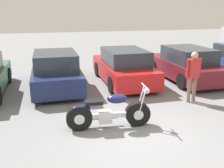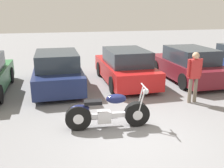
{
  "view_description": "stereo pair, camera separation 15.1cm",
  "coord_description": "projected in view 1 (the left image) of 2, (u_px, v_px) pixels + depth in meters",
  "views": [
    {
      "loc": [
        -1.93,
        -5.14,
        2.92
      ],
      "look_at": [
        -0.15,
        1.6,
        0.85
      ],
      "focal_mm": 40.0,
      "sensor_mm": 36.0,
      "label": 1
    },
    {
      "loc": [
        -1.78,
        -5.18,
        2.92
      ],
      "look_at": [
        -0.15,
        1.6,
        0.85
      ],
      "focal_mm": 40.0,
      "sensor_mm": 36.0,
      "label": 2
    }
  ],
  "objects": [
    {
      "name": "ground_plane",
      "position": [
        135.0,
        135.0,
        6.07
      ],
      "size": [
        60.0,
        60.0,
        0.0
      ],
      "primitive_type": "plane",
      "color": "slate"
    },
    {
      "name": "motorcycle",
      "position": [
        108.0,
        113.0,
        6.35
      ],
      "size": [
        2.17,
        0.63,
        1.07
      ],
      "color": "black",
      "rests_on": "ground_plane"
    },
    {
      "name": "parked_car_navy",
      "position": [
        56.0,
        71.0,
        9.61
      ],
      "size": [
        1.81,
        4.18,
        1.42
      ],
      "color": "#19234C",
      "rests_on": "ground_plane"
    },
    {
      "name": "parked_car_red",
      "position": [
        123.0,
        67.0,
        10.28
      ],
      "size": [
        1.81,
        4.18,
        1.42
      ],
      "color": "red",
      "rests_on": "ground_plane"
    },
    {
      "name": "parked_car_maroon",
      "position": [
        185.0,
        65.0,
        10.75
      ],
      "size": [
        1.81,
        4.18,
        1.42
      ],
      "color": "maroon",
      "rests_on": "ground_plane"
    },
    {
      "name": "person_standing",
      "position": [
        193.0,
        73.0,
        8.0
      ],
      "size": [
        0.52,
        0.22,
        1.66
      ],
      "color": "#726656",
      "rests_on": "ground_plane"
    }
  ]
}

